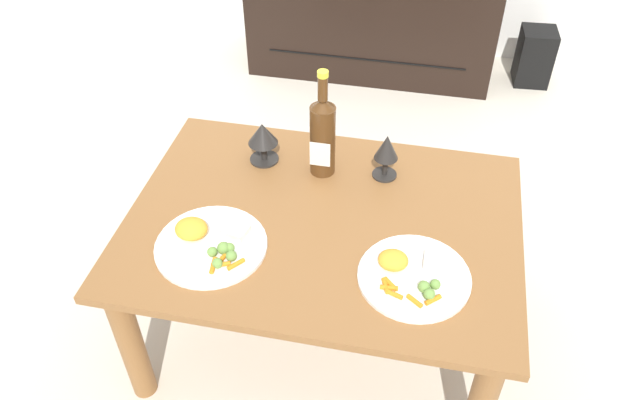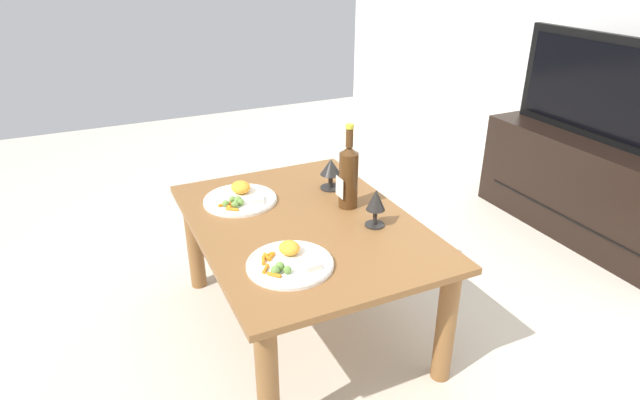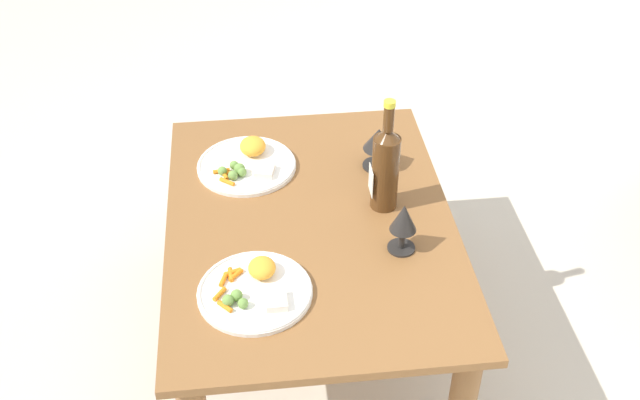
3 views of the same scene
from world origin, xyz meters
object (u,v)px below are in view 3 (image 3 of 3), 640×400
Objects in this scene: dining_table at (311,243)px; goblet_right at (403,221)px; goblet_left at (379,141)px; wine_bottle at (386,166)px; dinner_plate_right at (255,289)px; dinner_plate_left at (247,163)px.

goblet_right is at bearing 57.81° from dining_table.
wine_bottle is at bearing -4.64° from goblet_left.
dinner_plate_right is at bearing -38.28° from goblet_left.
dinner_plate_left is at bearing 179.86° from dinner_plate_right.
wine_bottle reaches higher than goblet_left.
goblet_left is at bearing 180.00° from goblet_right.
dinner_plate_left is at bearing -96.00° from goblet_left.
goblet_right reaches higher than dinner_plate_left.
wine_bottle is at bearing 58.68° from dinner_plate_left.
wine_bottle reaches higher than goblet_right.
dinner_plate_right is at bearing -31.84° from dining_table.
dining_table is 0.32m from goblet_right.
goblet_left reaches higher than dining_table.
wine_bottle is at bearing 101.77° from dining_table.
goblet_right is at bearing 4.64° from wine_bottle.
wine_bottle is 0.46m from dinner_plate_left.
goblet_left is (-0.19, 0.02, -0.05)m from wine_bottle.
dinner_plate_right is (0.50, -0.39, -0.08)m from goblet_left.
dining_table is 3.65× the size of dinner_plate_left.
goblet_left is 0.40m from dinner_plate_left.
dinner_plate_left reaches higher than dining_table.
dinner_plate_right is at bearing -72.72° from goblet_right.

